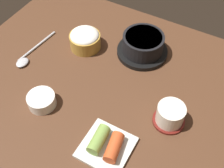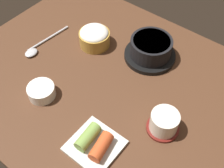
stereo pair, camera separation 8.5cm
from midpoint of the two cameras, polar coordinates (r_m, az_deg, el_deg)
The scene contains 7 objects.
dining_table at distance 89.67cm, azimuth 2.49°, elevation -0.37°, with size 100.00×76.00×2.00cm, color #4C2D1C.
stone_pot at distance 95.44cm, azimuth 10.36°, elevation 6.83°, with size 17.33×17.33×7.56cm.
rice_bowl at distance 98.58cm, azimuth -1.10°, elevation 9.45°, with size 10.70×10.70×7.05cm.
tea_cup_with_saucer at distance 78.88cm, azimuth 13.55°, elevation -7.79°, with size 9.19×9.19×6.54cm.
kimchi_plate at distance 75.48cm, azimuth -0.27°, elevation -12.18°, with size 12.93×12.93×4.48cm.
side_bowl_near at distance 85.99cm, azimuth -11.40°, elevation -1.60°, with size 8.25×8.25×3.76cm.
spoon at distance 101.24cm, azimuth -12.55°, elevation 7.09°, with size 4.13×20.26×1.35cm.
Camera 2 is at (34.97, -43.85, 71.13)cm, focal length 45.18 mm.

